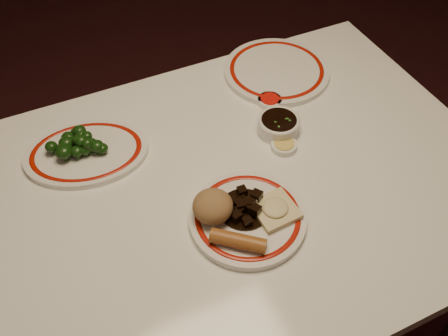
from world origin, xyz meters
The scene contains 13 objects.
ground centered at (0.00, 0.00, 0.00)m, with size 7.00×7.00×0.00m, color black.
dining_table centered at (0.00, 0.00, 0.66)m, with size 1.20×0.90×0.75m.
main_plate centered at (-0.05, -0.11, 0.76)m, with size 0.32×0.32×0.02m.
rice_mound centered at (-0.11, -0.08, 0.80)m, with size 0.09×0.09×0.06m, color #976F47.
spring_roll centered at (-0.10, -0.17, 0.78)m, with size 0.03×0.03×0.12m, color #9B5A26.
fried_wonton centered at (0.01, -0.13, 0.78)m, with size 0.09×0.09×0.02m.
stirfry_heap centered at (-0.05, -0.09, 0.78)m, with size 0.11×0.11×0.03m.
broccoli_plate centered at (-0.31, 0.23, 0.76)m, with size 0.34×0.31×0.02m.
broccoli_pile centered at (-0.33, 0.24, 0.79)m, with size 0.14×0.10×0.05m.
soy_bowl centered at (0.15, 0.10, 0.77)m, with size 0.10×0.10×0.04m.
sweet_sour_dish centered at (0.18, 0.21, 0.76)m, with size 0.06×0.06×0.02m.
mustard_dish centered at (0.13, 0.05, 0.76)m, with size 0.06×0.06×0.02m.
far_plate centered at (0.26, 0.31, 0.76)m, with size 0.36×0.36×0.02m.
Camera 1 is at (-0.36, -0.66, 1.64)m, focal length 40.00 mm.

